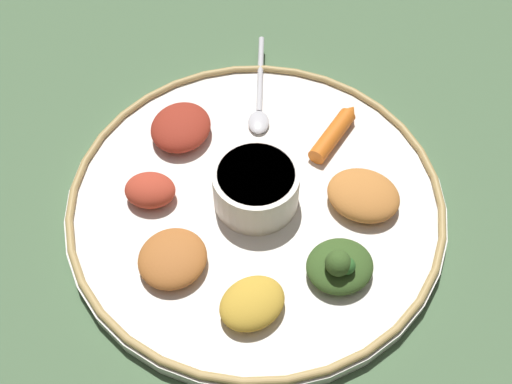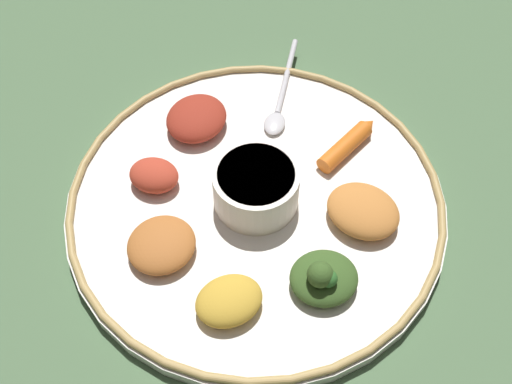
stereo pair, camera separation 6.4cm
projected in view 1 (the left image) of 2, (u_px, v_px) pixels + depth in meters
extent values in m
plane|color=#4C6B47|center=(256.00, 209.00, 0.66)|extent=(2.40, 2.40, 0.00)
cylinder|color=white|center=(256.00, 204.00, 0.66)|extent=(0.40, 0.40, 0.02)
torus|color=tan|center=(256.00, 199.00, 0.65)|extent=(0.39, 0.39, 0.01)
cylinder|color=silver|center=(256.00, 187.00, 0.63)|extent=(0.09, 0.09, 0.05)
cylinder|color=#99471E|center=(256.00, 175.00, 0.61)|extent=(0.08, 0.08, 0.01)
ellipsoid|color=silver|center=(259.00, 122.00, 0.71)|extent=(0.04, 0.03, 0.01)
cylinder|color=silver|center=(260.00, 73.00, 0.75)|extent=(0.12, 0.03, 0.01)
ellipsoid|color=#385623|center=(340.00, 266.00, 0.59)|extent=(0.07, 0.08, 0.03)
sphere|color=#385623|center=(338.00, 263.00, 0.57)|extent=(0.02, 0.02, 0.02)
sphere|color=#2D6628|center=(346.00, 266.00, 0.57)|extent=(0.02, 0.02, 0.02)
cylinder|color=orange|center=(332.00, 136.00, 0.69)|extent=(0.07, 0.06, 0.02)
cone|color=orange|center=(351.00, 111.00, 0.71)|extent=(0.02, 0.02, 0.02)
ellipsoid|color=gold|center=(252.00, 303.00, 0.57)|extent=(0.07, 0.08, 0.03)
ellipsoid|color=#B73D28|center=(150.00, 190.00, 0.64)|extent=(0.05, 0.06, 0.03)
ellipsoid|color=maroon|center=(181.00, 127.00, 0.69)|extent=(0.10, 0.09, 0.03)
ellipsoid|color=#B2662D|center=(173.00, 258.00, 0.60)|extent=(0.10, 0.10, 0.02)
ellipsoid|color=#C67A38|center=(363.00, 195.00, 0.64)|extent=(0.10, 0.10, 0.03)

